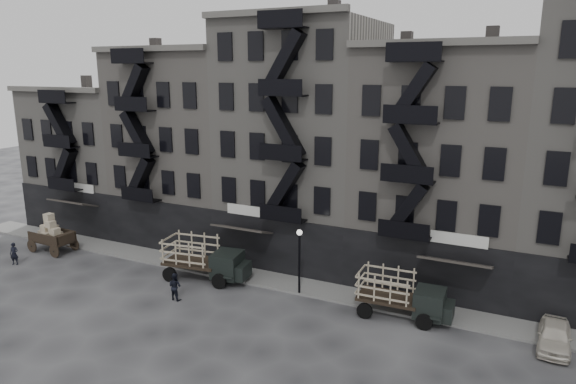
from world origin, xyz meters
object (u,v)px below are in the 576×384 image
at_px(stake_truck_west, 204,256).
at_px(pedestrian_west, 14,254).
at_px(car_east, 555,336).
at_px(pedestrian_mid, 175,286).
at_px(wagon, 51,230).
at_px(stake_truck_east, 402,292).

bearing_deg(stake_truck_west, pedestrian_west, -172.51).
relative_size(car_east, pedestrian_west, 2.35).
relative_size(stake_truck_west, pedestrian_west, 3.67).
height_order(pedestrian_west, pedestrian_mid, pedestrian_mid).
bearing_deg(pedestrian_mid, stake_truck_west, -83.21).
xyz_separation_m(wagon, car_east, (34.80, 1.22, -1.05)).
distance_m(wagon, stake_truck_west, 13.81).
bearing_deg(stake_truck_east, wagon, -179.95).
relative_size(car_east, pedestrian_mid, 2.23).
bearing_deg(stake_truck_east, pedestrian_west, -173.34).
bearing_deg(car_east, wagon, -176.32).
bearing_deg(pedestrian_west, stake_truck_west, -8.89).
height_order(wagon, pedestrian_west, wagon).
xyz_separation_m(pedestrian_west, pedestrian_mid, (14.09, 0.43, 0.04)).
bearing_deg(car_east, pedestrian_mid, -167.57).
height_order(stake_truck_west, stake_truck_east, stake_truck_west).
relative_size(wagon, pedestrian_mid, 2.09).
distance_m(stake_truck_east, car_east, 7.85).
relative_size(stake_truck_west, pedestrian_mid, 3.48).
height_order(wagon, stake_truck_east, wagon).
distance_m(stake_truck_east, pedestrian_west, 27.43).
bearing_deg(pedestrian_west, wagon, 64.09).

